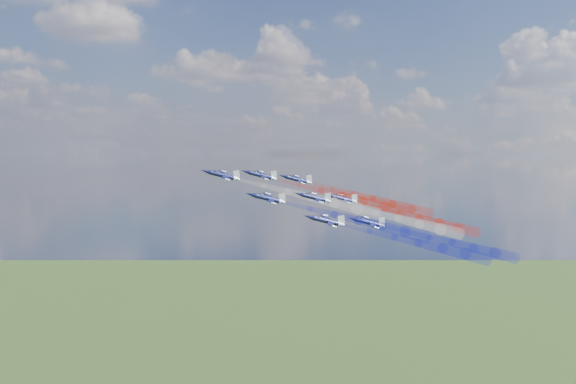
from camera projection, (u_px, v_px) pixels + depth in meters
name	position (u px, v px, depth m)	size (l,w,h in m)	color
jet_lead	(222.00, 175.00, 172.66)	(8.53, 10.66, 2.84)	black
trail_lead	(311.00, 197.00, 179.34)	(3.55, 40.40, 3.55)	white
jet_inner_left	(267.00, 198.00, 165.11)	(8.53, 10.66, 2.84)	black
trail_inner_left	(359.00, 220.00, 171.79)	(3.55, 40.40, 3.55)	#1820D1
jet_inner_right	(261.00, 175.00, 185.57)	(8.53, 10.66, 2.84)	black
trail_inner_right	(343.00, 196.00, 192.25)	(3.55, 40.40, 3.55)	red
jet_outer_left	(326.00, 221.00, 158.42)	(8.53, 10.66, 2.84)	black
trail_outer_left	(419.00, 243.00, 165.10)	(3.55, 40.40, 3.55)	#1820D1
jet_center_third	(314.00, 198.00, 177.30)	(8.53, 10.66, 2.84)	black
trail_center_third	(398.00, 218.00, 183.98)	(3.55, 40.40, 3.55)	white
jet_outer_right	(297.00, 179.00, 196.86)	(8.53, 10.66, 2.84)	black
trail_outer_right	(373.00, 199.00, 203.54)	(3.55, 40.40, 3.55)	red
jet_rear_left	(368.00, 222.00, 172.10)	(8.53, 10.66, 2.84)	black
trail_rear_left	(452.00, 243.00, 178.78)	(3.55, 40.40, 3.55)	#1820D1
jet_rear_right	(342.00, 199.00, 190.51)	(8.53, 10.66, 2.84)	black
trail_rear_right	(419.00, 218.00, 197.19)	(3.55, 40.40, 3.55)	red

